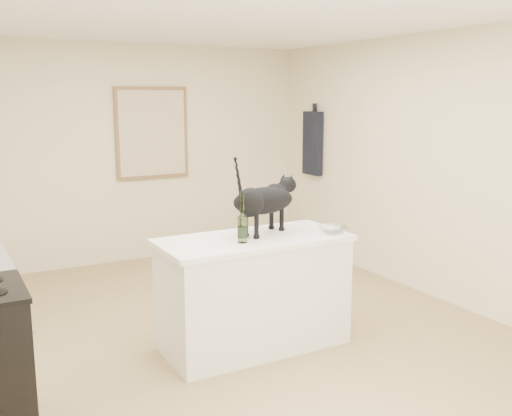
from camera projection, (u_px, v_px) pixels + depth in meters
The scene contains 12 objects.
floor at pixel (232, 339), 4.85m from camera, with size 5.50×5.50×0.00m, color #947B4F.
ceiling at pixel (229, 13), 4.36m from camera, with size 5.50×5.50×0.00m, color white.
wall_back at pixel (128, 155), 6.96m from camera, with size 4.50×4.50×0.00m, color beige.
wall_right at pixel (437, 168), 5.67m from camera, with size 5.50×5.50×0.00m, color beige.
island_base at pixel (254, 294), 4.64m from camera, with size 1.44×0.67×0.86m, color white.
island_top at pixel (254, 240), 4.56m from camera, with size 1.50×0.70×0.04m, color white.
artwork_frame at pixel (152, 133), 7.03m from camera, with size 0.90×0.03×1.10m, color brown.
artwork_canvas at pixel (153, 133), 7.02m from camera, with size 0.82×0.00×1.02m, color beige.
hanging_garment at pixel (313, 143), 7.39m from camera, with size 0.08×0.34×0.80m, color black.
black_cat at pixel (263, 204), 4.62m from camera, with size 0.69×0.21×0.48m, color black, non-canonical shape.
wine_bottle at pixel (242, 220), 4.35m from camera, with size 0.07×0.07×0.34m, color #3A5E25.
glass_bowl at pixel (333, 230), 4.68m from camera, with size 0.23×0.23×0.06m, color white.
Camera 1 is at (-2.03, -4.08, 1.98)m, focal length 40.83 mm.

